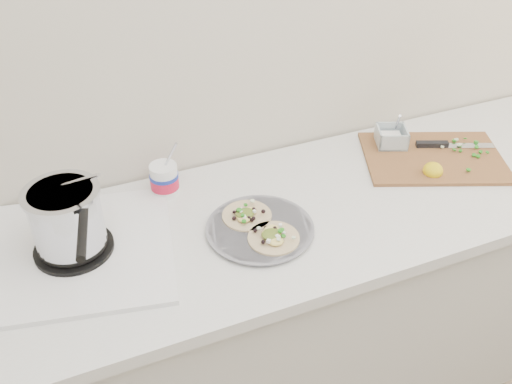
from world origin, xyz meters
name	(u,v)px	position (x,y,z in m)	size (l,w,h in m)	color
counter	(273,315)	(0.00, 1.43, 0.45)	(2.44, 0.66, 0.90)	beige
stove	(70,230)	(-0.57, 1.47, 0.98)	(0.60, 0.57, 0.25)	silver
taco_plate	(260,226)	(-0.08, 1.37, 0.92)	(0.30, 0.30, 0.04)	slate
tub	(165,176)	(-0.27, 1.64, 0.96)	(0.09, 0.09, 0.20)	white
cutboard	(431,153)	(0.60, 1.50, 0.92)	(0.54, 0.46, 0.07)	brown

